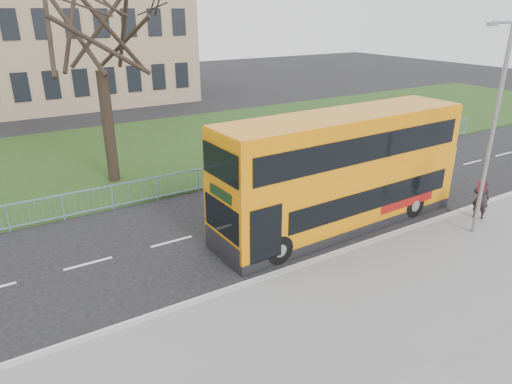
# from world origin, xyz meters

# --- Properties ---
(ground) EXTENTS (120.00, 120.00, 0.00)m
(ground) POSITION_xyz_m (0.00, 0.00, 0.00)
(ground) COLOR black
(ground) RESTS_ON ground
(pavement) EXTENTS (80.00, 10.50, 0.12)m
(pavement) POSITION_xyz_m (0.00, -6.75, 0.06)
(pavement) COLOR slate
(pavement) RESTS_ON ground
(kerb) EXTENTS (80.00, 0.20, 0.14)m
(kerb) POSITION_xyz_m (0.00, -1.55, 0.07)
(kerb) COLOR #969699
(kerb) RESTS_ON ground
(grass_verge) EXTENTS (80.00, 15.40, 0.08)m
(grass_verge) POSITION_xyz_m (0.00, 14.30, 0.04)
(grass_verge) COLOR #1B3814
(grass_verge) RESTS_ON ground
(guard_railing) EXTENTS (40.00, 0.12, 1.10)m
(guard_railing) POSITION_xyz_m (0.00, 6.60, 0.55)
(guard_railing) COLOR #739DCC
(guard_railing) RESTS_ON ground
(bare_tree) EXTENTS (8.88, 8.88, 12.69)m
(bare_tree) POSITION_xyz_m (-3.00, 10.00, 6.43)
(bare_tree) COLOR black
(bare_tree) RESTS_ON grass_verge
(civic_building) EXTENTS (30.00, 15.00, 14.00)m
(civic_building) POSITION_xyz_m (-5.00, 35.00, 7.00)
(civic_building) COLOR #8C7459
(civic_building) RESTS_ON ground
(yellow_bus) EXTENTS (10.59, 2.78, 4.41)m
(yellow_bus) POSITION_xyz_m (3.22, 0.39, 2.37)
(yellow_bus) COLOR orange
(yellow_bus) RESTS_ON ground
(pedestrian) EXTENTS (0.66, 0.73, 1.69)m
(pedestrian) POSITION_xyz_m (8.29, -2.30, 0.96)
(pedestrian) COLOR black
(pedestrian) RESTS_ON pavement
(street_lamp) EXTENTS (1.60, 0.28, 7.54)m
(street_lamp) POSITION_xyz_m (6.89, -3.00, 4.26)
(street_lamp) COLOR gray
(street_lamp) RESTS_ON pavement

